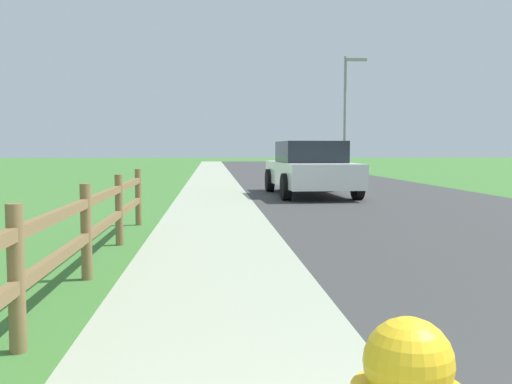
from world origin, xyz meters
TOP-DOWN VIEW (x-y plane):
  - ground_plane at (0.00, 25.00)m, footprint 120.00×120.00m
  - road_asphalt at (3.50, 27.00)m, footprint 7.00×66.00m
  - curb_concrete at (-3.00, 27.00)m, footprint 6.00×66.00m
  - grass_verge at (-4.50, 27.00)m, footprint 5.00×66.00m
  - rail_fence at (-2.31, 4.57)m, footprint 0.11×10.62m
  - parked_suv_white at (1.76, 16.02)m, footprint 2.25×4.97m
  - street_lamp at (5.93, 29.13)m, footprint 1.17×0.20m

SIDE VIEW (x-z plane):
  - ground_plane at x=0.00m, z-range 0.00..0.00m
  - road_asphalt at x=3.50m, z-range 0.00..0.01m
  - curb_concrete at x=-3.00m, z-range 0.00..0.01m
  - grass_verge at x=-4.50m, z-range 0.00..0.01m
  - rail_fence at x=-2.31m, z-range 0.08..1.06m
  - parked_suv_white at x=1.76m, z-range 0.00..1.54m
  - street_lamp at x=5.93m, z-range 0.59..6.61m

